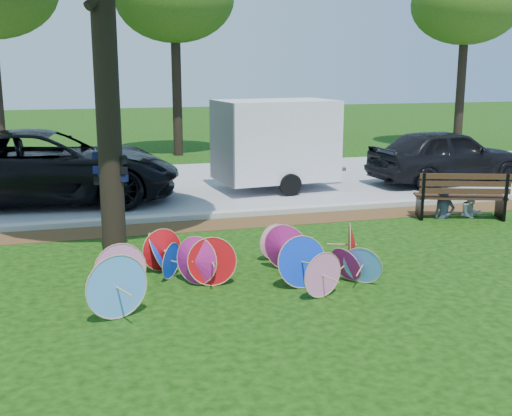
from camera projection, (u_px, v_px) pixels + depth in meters
The scene contains 11 objects.
ground at pixel (260, 296), 9.63m from camera, with size 90.00×90.00×0.00m, color black.
mulch_strip at pixel (203, 226), 13.86m from camera, with size 90.00×1.00×0.01m, color #472D16.
curb at pixel (197, 216), 14.50m from camera, with size 90.00×0.30×0.12m, color #B7B5AD.
street at pixel (171, 186), 18.42m from camera, with size 90.00×8.00×0.01m, color gray.
parasol_pile at pixel (232, 260), 10.11m from camera, with size 4.71×2.56×0.91m.
black_van at pixel (46, 167), 16.01m from camera, with size 3.05×6.61×1.84m, color black.
dark_pickup at pixel (446, 156), 18.78m from camera, with size 1.89×4.71×1.60m, color black.
cargo_trailer at pixel (276, 140), 17.62m from camera, with size 3.10×1.96×2.77m, color white.
park_bench at pixel (460, 195), 14.49m from camera, with size 2.02×0.77×1.06m, color black, non-canonical shape.
person_left at pixel (446, 189), 14.42m from camera, with size 0.49×0.32×1.34m, color #39404E.
person_right at pixel (473, 191), 14.62m from camera, with size 0.57×0.45×1.18m, color silver.
Camera 1 is at (-2.51, -8.76, 3.38)m, focal length 45.00 mm.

